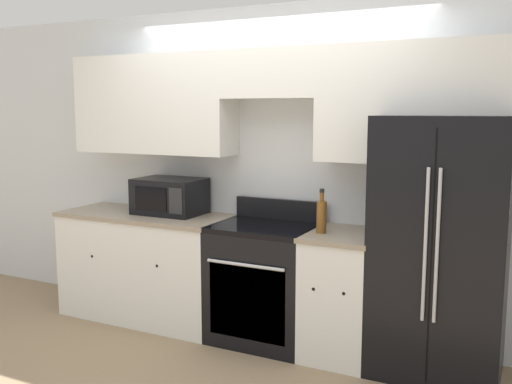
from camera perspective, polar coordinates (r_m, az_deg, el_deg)
The scene contains 8 objects.
ground_plane at distance 4.39m, azimuth -1.87°, elevation -15.70°, with size 12.00×12.00×0.00m, color #937A5B.
wall_back at distance 4.54m, azimuth 1.48°, elevation 4.96°, with size 8.00×0.39×2.60m.
lower_cabinets_left at distance 5.03m, azimuth -10.82°, elevation -7.21°, with size 1.50×0.64×0.91m.
lower_cabinets_right at distance 4.24m, azimuth 8.62°, elevation -10.07°, with size 0.50×0.64×0.91m.
oven_range at distance 4.46m, azimuth 0.88°, elevation -9.00°, with size 0.77×0.65×1.07m.
refrigerator at distance 4.02m, azimuth 17.93°, elevation -5.26°, with size 0.84×0.72×1.75m.
microwave at distance 4.85m, azimuth -8.62°, elevation -0.41°, with size 0.56×0.40×0.30m.
bottle at distance 4.08m, azimuth 6.57°, elevation -2.36°, with size 0.07×0.07×0.32m.
Camera 1 is at (1.91, -3.53, 1.78)m, focal length 40.00 mm.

